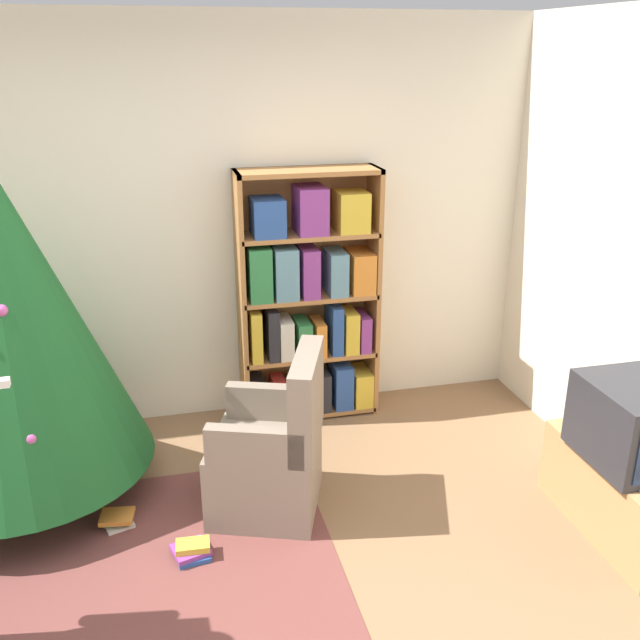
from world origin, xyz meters
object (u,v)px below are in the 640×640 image
bookshelf (309,301)px  christmas_tree (2,313)px  television (637,423)px  armchair (273,456)px

bookshelf → christmas_tree: 1.87m
christmas_tree → bookshelf: bearing=18.5°
television → armchair: armchair is taller
television → christmas_tree: bearing=160.8°
bookshelf → television: bearing=-51.9°
bookshelf → armchair: size_ratio=1.83×
christmas_tree → armchair: size_ratio=2.23×
armchair → bookshelf: bearing=176.6°
television → armchair: bearing=160.2°
television → christmas_tree: 3.26m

